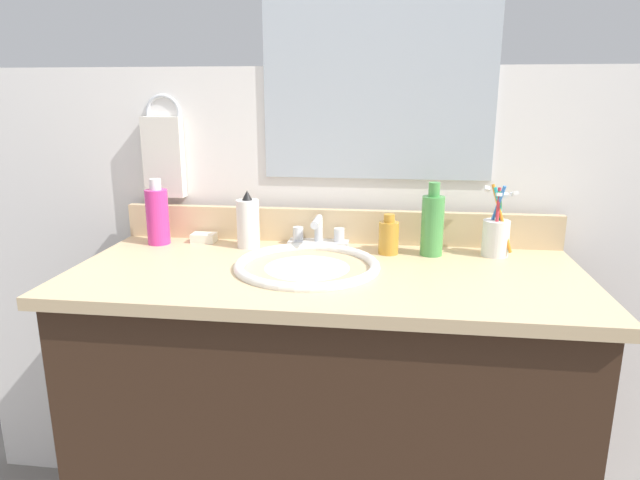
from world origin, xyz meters
The scene contains 15 objects.
vanity_cabinet centered at (0.00, 0.00, 0.41)m, with size 1.12×0.48×0.81m, color #382316.
countertop centered at (0.00, 0.00, 0.83)m, with size 1.17×0.52×0.03m, color #D1B284.
backsplash centered at (0.00, 0.25, 0.88)m, with size 1.17×0.02×0.09m, color #D1B284.
back_wall centered at (0.00, 0.31, 0.65)m, with size 2.27×0.04×1.30m, color white.
mirror_panel centered at (0.10, 0.29, 1.29)m, with size 0.60×0.01×0.56m, color #B2BCC6.
towel_ring centered at (-0.49, 0.29, 1.18)m, with size 0.10×0.10×0.01m, color silver.
hand_towel centered at (-0.49, 0.27, 1.06)m, with size 0.11×0.04×0.22m, color silver.
sink_basin centered at (-0.05, 0.01, 0.81)m, with size 0.34×0.34×0.11m.
faucet centered at (-0.05, 0.20, 0.87)m, with size 0.16×0.10×0.08m.
bottle_lotion_white centered at (-0.22, 0.17, 0.91)m, with size 0.06×0.06×0.15m.
bottle_oil_amber centered at (0.14, 0.15, 0.88)m, with size 0.05×0.05×0.10m.
bottle_soap_pink centered at (-0.47, 0.17, 0.92)m, with size 0.06×0.06×0.18m.
bottle_toner_green centered at (0.25, 0.16, 0.92)m, with size 0.06×0.06×0.18m.
cup_white_ceramic centered at (0.40, 0.17, 0.89)m, with size 0.07×0.08×0.18m.
soap_bar centered at (-0.36, 0.20, 0.85)m, with size 0.06×0.04×0.02m, color white.
Camera 1 is at (0.15, -1.21, 1.23)m, focal length 31.33 mm.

